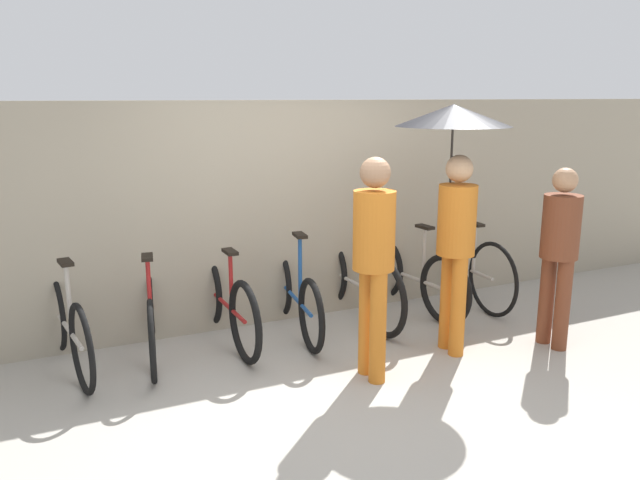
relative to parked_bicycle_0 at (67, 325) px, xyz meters
name	(u,v)px	position (x,y,z in m)	size (l,w,h in m)	color
ground_plane	(368,394)	(1.98, -1.42, -0.37)	(30.00, 30.00, 0.00)	#9E998E
back_wall	(278,213)	(1.98, 0.38, 0.69)	(11.95, 0.12, 2.13)	gray
parked_bicycle_0	(67,325)	(0.00, 0.00, 0.00)	(0.44, 1.67, 1.11)	black
parked_bicycle_1	(151,315)	(0.66, 0.01, -0.02)	(0.47, 1.67, 1.06)	black
parked_bicycle_2	(225,302)	(1.32, 0.03, -0.01)	(0.44, 1.72, 0.97)	black
parked_bicycle_3	(295,295)	(1.98, 0.00, -0.02)	(0.44, 1.67, 1.04)	black
parked_bicycle_4	(354,281)	(2.64, 0.06, 0.01)	(0.44, 1.81, 1.00)	black
parked_bicycle_5	(411,276)	(3.30, 0.04, -0.01)	(0.44, 1.69, 1.03)	black
parked_bicycle_6	(463,265)	(3.96, 0.05, 0.03)	(0.44, 1.75, 1.11)	black
pedestrian_leading	(374,252)	(2.14, -1.17, 0.65)	(0.32, 0.32, 1.74)	#C66B1E
pedestrian_center	(454,163)	(3.04, -0.93, 1.26)	(0.96, 0.96, 2.10)	#C66B1E
pedestrian_trailing	(559,245)	(3.91, -1.29, 0.55)	(0.32, 0.32, 1.58)	brown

